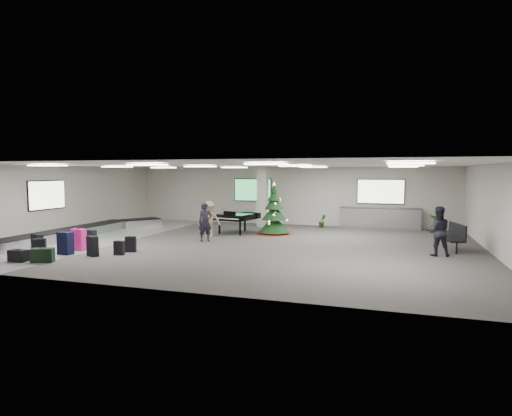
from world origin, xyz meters
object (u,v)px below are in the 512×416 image
(bench, at_px, (453,236))
(potted_plant_left, at_px, (322,221))
(grand_piano, at_px, (237,217))
(christmas_tree, at_px, (274,216))
(service_counter, at_px, (380,218))
(pink_suitcase, at_px, (79,240))
(potted_plant_right, at_px, (434,224))
(traveler_a, at_px, (205,222))
(traveler_bench, at_px, (438,231))
(baggage_carousel, at_px, (83,231))
(traveler_b, at_px, (209,219))

(bench, relative_size, potted_plant_left, 2.39)
(grand_piano, bearing_deg, christmas_tree, 18.20)
(service_counter, height_order, pink_suitcase, service_counter)
(grand_piano, bearing_deg, pink_suitcase, -110.30)
(potted_plant_right, bearing_deg, christmas_tree, -158.73)
(traveler_a, height_order, potted_plant_right, traveler_a)
(traveler_bench, relative_size, potted_plant_left, 2.45)
(service_counter, bearing_deg, grand_piano, -150.24)
(pink_suitcase, xyz_separation_m, traveler_bench, (12.58, 2.95, 0.46))
(baggage_carousel, relative_size, traveler_a, 6.00)
(bench, bearing_deg, grand_piano, 154.66)
(traveler_b, bearing_deg, pink_suitcase, -139.91)
(service_counter, height_order, potted_plant_left, service_counter)
(traveler_bench, xyz_separation_m, potted_plant_right, (0.44, 6.17, -0.43))
(potted_plant_right, bearing_deg, traveler_a, -148.74)
(pink_suitcase, height_order, traveler_a, traveler_a)
(bench, bearing_deg, potted_plant_right, 79.33)
(service_counter, bearing_deg, traveler_a, -136.90)
(traveler_bench, distance_m, potted_plant_right, 6.20)
(pink_suitcase, distance_m, traveler_b, 5.63)
(pink_suitcase, bearing_deg, traveler_a, 46.34)
(service_counter, bearing_deg, traveler_b, -143.94)
(potted_plant_left, bearing_deg, baggage_carousel, -148.03)
(bench, relative_size, traveler_b, 1.04)
(potted_plant_left, xyz_separation_m, potted_plant_right, (5.44, -0.20, 0.08))
(service_counter, xyz_separation_m, potted_plant_left, (-2.89, -0.52, -0.19))
(pink_suitcase, xyz_separation_m, christmas_tree, (5.79, 6.31, 0.44))
(pink_suitcase, distance_m, christmas_tree, 8.58)
(baggage_carousel, relative_size, service_counter, 2.40)
(baggage_carousel, height_order, potted_plant_right, potted_plant_right)
(baggage_carousel, xyz_separation_m, grand_piano, (6.35, 3.02, 0.56))
(traveler_a, bearing_deg, pink_suitcase, -176.64)
(pink_suitcase, height_order, potted_plant_right, potted_plant_right)
(potted_plant_left, bearing_deg, bench, -42.53)
(service_counter, xyz_separation_m, traveler_bench, (2.11, -6.89, 0.32))
(grand_piano, xyz_separation_m, traveler_bench, (8.60, -3.18, 0.09))
(grand_piano, bearing_deg, service_counter, 42.46)
(christmas_tree, bearing_deg, potted_plant_right, 21.27)
(service_counter, xyz_separation_m, bench, (2.76, -5.71, 0.03))
(grand_piano, xyz_separation_m, traveler_a, (-0.40, -2.74, 0.03))
(potted_plant_left, bearing_deg, traveler_bench, -51.88)
(traveler_a, bearing_deg, potted_plant_left, 15.85)
(potted_plant_right, bearing_deg, potted_plant_left, 177.91)
(bench, relative_size, traveler_a, 1.04)
(pink_suitcase, xyz_separation_m, grand_piano, (3.99, 6.14, 0.37))
(bench, bearing_deg, baggage_carousel, 170.61)
(christmas_tree, xyz_separation_m, potted_plant_left, (1.79, 3.01, -0.49))
(service_counter, height_order, traveler_bench, traveler_bench)
(traveler_bench, bearing_deg, traveler_a, -9.41)
(bench, height_order, potted_plant_right, bench)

